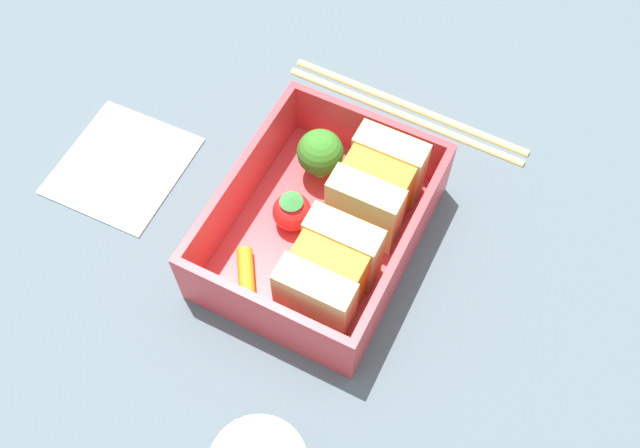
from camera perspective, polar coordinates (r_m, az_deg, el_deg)
The scene contains 10 objects.
ground_plane at distance 56.41cm, azimuth -0.00°, elevation -1.88°, with size 120.00×120.00×2.00cm, color #4A5861.
bento_tray at distance 55.00cm, azimuth -0.00°, elevation -1.09°, with size 17.78×13.90×1.20cm, color #D6383F.
bento_rim at distance 52.36cm, azimuth -0.00°, elevation 0.51°, with size 17.78×13.90×4.88cm.
sandwich_left at distance 53.32cm, azimuth 4.56°, elevation 2.96°, with size 6.60×5.45×5.90cm.
sandwich_center_left at distance 49.64cm, azimuth 0.73°, elevation -3.96°, with size 6.60×5.45×5.90cm.
broccoli_floret at distance 55.18cm, azimuth 0.01°, elevation 5.72°, with size 3.65×3.65×4.63cm.
strawberry_far_left at distance 53.65cm, azimuth -2.27°, elevation 1.03°, with size 2.97×2.97×3.57cm.
carrot_stick_far_left at distance 52.57cm, azimuth -5.95°, elevation -3.89°, with size 1.19×1.19×3.77cm, color orange.
chopstick_pair at distance 62.88cm, azimuth 6.94°, elevation 9.14°, with size 2.26×21.97×0.70cm.
folded_napkin at distance 61.30cm, azimuth -15.55°, elevation 4.57°, with size 10.49×9.76×0.40cm, color silver.
Camera 1 is at (23.69, 11.94, 48.78)cm, focal length 40.00 mm.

